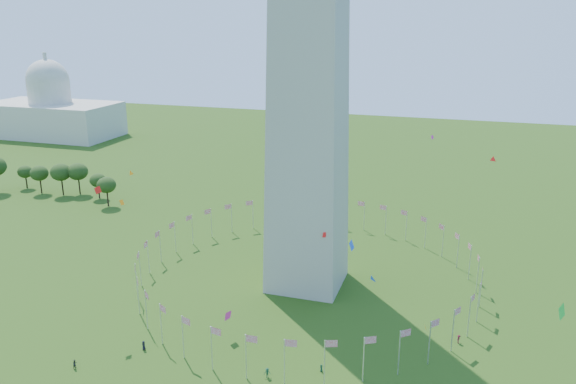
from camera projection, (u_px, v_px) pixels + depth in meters
The scene contains 4 objects.
flag_ring at pixel (307, 266), 135.61m from camera, with size 80.24×80.24×9.00m.
capitol_building at pixel (49, 94), 300.20m from camera, with size 70.00×35.00×46.00m, color beige, non-canonical shape.
kites_aloft at pixel (323, 263), 105.99m from camera, with size 127.24×66.28×32.73m.
tree_line_west at pixel (50, 180), 203.17m from camera, with size 55.83×15.63×13.16m.
Camera 1 is at (32.97, -69.80, 61.86)m, focal length 35.00 mm.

